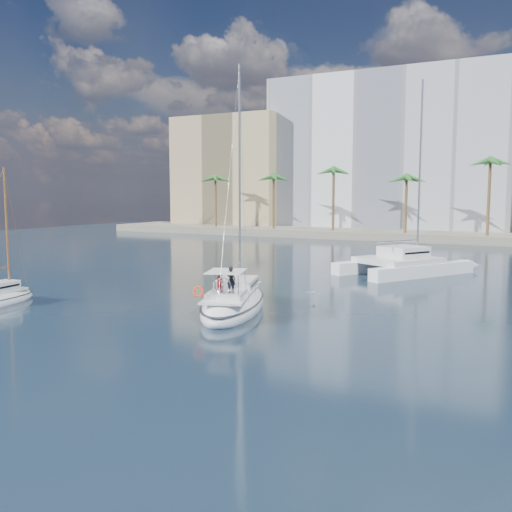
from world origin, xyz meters
The scene contains 9 objects.
ground centered at (0.00, 0.00, 0.00)m, with size 160.00×160.00×0.00m, color black.
quay centered at (0.00, 61.00, 0.60)m, with size 120.00×14.00×1.20m, color gray.
building_modern centered at (-12.00, 73.00, 14.00)m, with size 42.00×16.00×28.00m, color silver.
building_tan_left centered at (-42.00, 69.00, 11.00)m, with size 22.00×14.00×22.00m, color tan.
palm_left centered at (-34.00, 57.00, 10.28)m, with size 3.60×3.60×12.30m.
palm_centre centered at (0.00, 57.00, 10.28)m, with size 3.60×3.60×12.30m.
main_sloop centered at (-2.10, -0.02, 0.51)m, with size 6.99×11.49×16.28m.
catamaran centered at (3.23, 21.11, 1.14)m, with size 11.14×13.33×17.42m.
seagull centered at (0.96, 5.66, 0.48)m, with size 1.11×0.48×0.21m.
Camera 1 is at (15.68, -30.35, 7.35)m, focal length 40.00 mm.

